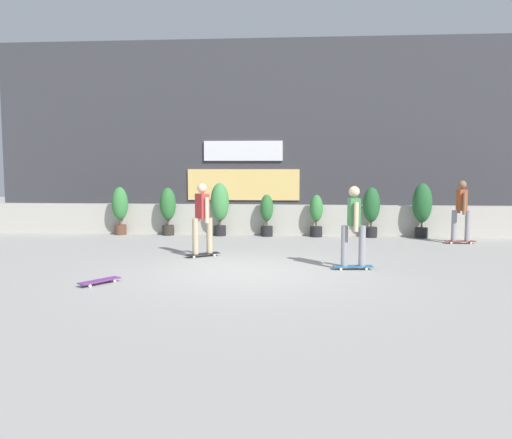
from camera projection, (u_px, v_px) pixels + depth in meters
The scene contains 14 objects.
ground_plane at pixel (250, 272), 11.12m from camera, with size 48.00×48.00×0.00m, color #9E9B96.
planter_wall at pixel (268, 220), 17.02m from camera, with size 18.00×0.40×0.90m, color #B2ADA3.
building_backdrop at pixel (275, 134), 20.71m from camera, with size 20.00×2.08×6.50m.
potted_plant_0 at pixel (120, 207), 16.91m from camera, with size 0.49×0.49×1.44m.
potted_plant_1 at pixel (168, 208), 16.79m from camera, with size 0.48×0.48×1.43m.
potted_plant_2 at pixel (220, 205), 16.65m from camera, with size 0.55×0.55×1.58m.
potted_plant_3 at pixel (267, 214), 16.56m from camera, with size 0.39×0.39×1.24m.
potted_plant_4 at pixel (316, 214), 16.44m from camera, with size 0.39×0.39×1.24m.
potted_plant_5 at pixel (371, 208), 16.29m from camera, with size 0.50×0.50×1.46m.
potted_plant_6 at pixel (422, 206), 16.16m from camera, with size 0.56×0.56×1.59m.
skater_by_wall_left at pixel (202, 216), 12.86m from camera, with size 0.76×0.63×1.70m.
skater_by_wall_right at pixel (461, 209), 15.00m from camera, with size 0.81×0.56×1.70m.
skater_far_left at pixel (354, 223), 11.29m from camera, with size 0.82×0.56×1.70m.
skateboard_near_camera at pixel (100, 281), 9.98m from camera, with size 0.61×0.77×0.08m.
Camera 1 is at (1.04, -10.91, 2.14)m, focal length 39.32 mm.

